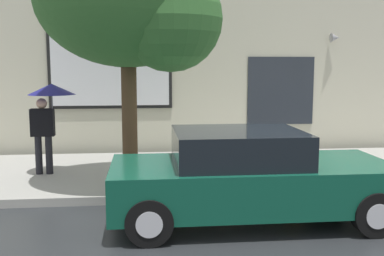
{
  "coord_description": "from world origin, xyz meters",
  "views": [
    {
      "loc": [
        -1.51,
        -6.6,
        2.34
      ],
      "look_at": [
        -0.62,
        1.8,
        1.2
      ],
      "focal_mm": 42.58,
      "sensor_mm": 36.0,
      "label": 1
    }
  ],
  "objects_px": {
    "fire_hydrant": "(294,160)",
    "pedestrian_with_umbrella": "(49,103)",
    "parked_car": "(248,177)",
    "street_tree": "(136,3)"
  },
  "relations": [
    {
      "from": "parked_car",
      "to": "street_tree",
      "type": "bearing_deg",
      "value": 133.38
    },
    {
      "from": "pedestrian_with_umbrella",
      "to": "street_tree",
      "type": "distance_m",
      "value": 2.8
    },
    {
      "from": "parked_car",
      "to": "fire_hydrant",
      "type": "height_order",
      "value": "parked_car"
    },
    {
      "from": "parked_car",
      "to": "pedestrian_with_umbrella",
      "type": "xyz_separation_m",
      "value": [
        -3.47,
        2.84,
        0.92
      ]
    },
    {
      "from": "fire_hydrant",
      "to": "pedestrian_with_umbrella",
      "type": "height_order",
      "value": "pedestrian_with_umbrella"
    },
    {
      "from": "pedestrian_with_umbrella",
      "to": "street_tree",
      "type": "height_order",
      "value": "street_tree"
    },
    {
      "from": "fire_hydrant",
      "to": "pedestrian_with_umbrella",
      "type": "xyz_separation_m",
      "value": [
        -4.85,
        0.88,
        1.11
      ]
    },
    {
      "from": "parked_car",
      "to": "street_tree",
      "type": "distance_m",
      "value": 3.69
    },
    {
      "from": "fire_hydrant",
      "to": "street_tree",
      "type": "distance_m",
      "value": 4.25
    },
    {
      "from": "parked_car",
      "to": "fire_hydrant",
      "type": "bearing_deg",
      "value": 55.06
    }
  ]
}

